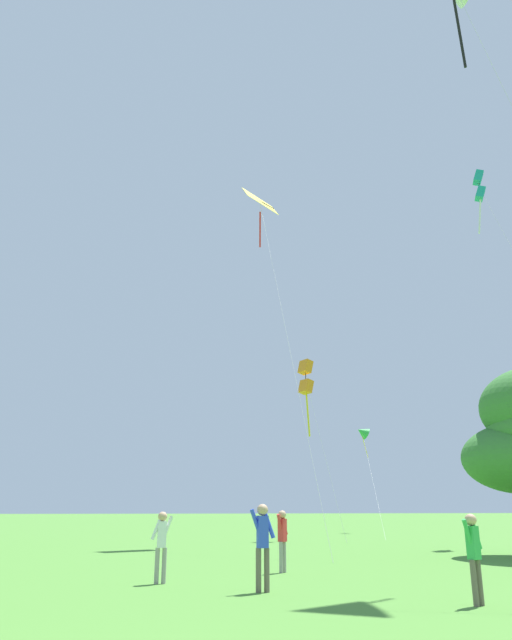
# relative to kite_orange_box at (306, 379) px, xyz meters

# --- Properties ---
(kite_orange_box) EXTENTS (1.31, 4.51, 10.52)m
(kite_orange_box) POSITION_rel_kite_orange_box_xyz_m (0.00, 0.00, 0.00)
(kite_orange_box) COLOR orange
(kite_orange_box) RESTS_ON ground_plane
(kite_yellow_diamond) EXTENTS (2.26, 12.67, 20.39)m
(kite_yellow_diamond) POSITION_rel_kite_orange_box_xyz_m (-3.48, -3.36, 9.38)
(kite_yellow_diamond) COLOR yellow
(kite_yellow_diamond) RESTS_ON ground_plane
(kite_green_small) EXTENTS (3.46, 10.95, 8.01)m
(kite_green_small) POSITION_rel_kite_orange_box_xyz_m (7.20, 9.82, -1.95)
(kite_green_small) COLOR green
(kite_green_small) RESTS_ON ground_plane
(kite_teal_box) EXTENTS (1.59, 11.11, 21.68)m
(kite_teal_box) POSITION_rel_kite_orange_box_xyz_m (9.83, -5.51, 11.20)
(kite_teal_box) COLOR teal
(kite_teal_box) RESTS_ON ground_plane
(person_in_blue_jacket) EXTENTS (0.43, 0.44, 1.67)m
(person_in_blue_jacket) POSITION_rel_kite_orange_box_xyz_m (-5.74, -17.60, -8.34)
(person_in_blue_jacket) COLOR gray
(person_in_blue_jacket) RESTS_ON ground_plane
(person_in_red_shirt) EXTENTS (0.59, 0.25, 1.82)m
(person_in_red_shirt) POSITION_rel_kite_orange_box_xyz_m (-7.11, -21.52, -8.25)
(person_in_red_shirt) COLOR #665B4C
(person_in_red_shirt) RESTS_ON ground_plane
(person_with_spool) EXTENTS (0.53, 0.22, 1.65)m
(person_with_spool) POSITION_rel_kite_orange_box_xyz_m (-9.22, -19.55, -8.35)
(person_with_spool) COLOR gray
(person_with_spool) RESTS_ON ground_plane
(person_far_back) EXTENTS (0.50, 0.31, 1.63)m
(person_far_back) POSITION_rel_kite_orange_box_xyz_m (-3.55, -24.10, -8.36)
(person_far_back) COLOR #665B4C
(person_far_back) RESTS_ON ground_plane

